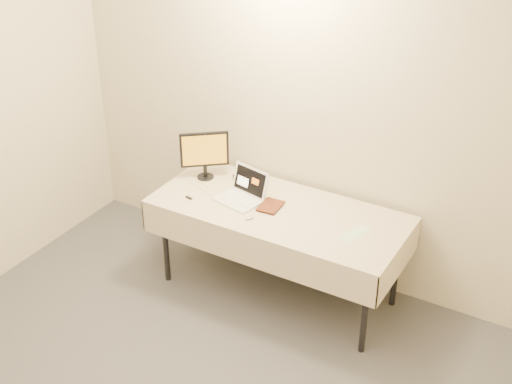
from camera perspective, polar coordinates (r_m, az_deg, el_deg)
The scene contains 9 objects.
back_wall at distance 5.21m, azimuth 4.35°, elevation 6.65°, with size 4.00×0.10×2.70m, color beige.
table at distance 5.16m, azimuth 1.82°, elevation -1.96°, with size 1.86×0.81×0.74m.
laptop at distance 5.22m, azimuth -1.05°, elevation -0.04°, with size 0.37×0.34×0.22m.
monitor at distance 5.45m, azimuth -4.15°, elevation 3.24°, with size 0.31×0.25×0.38m.
book at distance 5.12m, azimuth 0.42°, elevation -0.09°, with size 0.15×0.02×0.20m, color maroon.
alarm_clock at distance 5.49m, azimuth -1.25°, elevation 1.15°, with size 0.12×0.07×0.05m.
clicker at distance 5.01m, azimuth -0.50°, elevation -2.05°, with size 0.04×0.08×0.02m, color silver.
paper_form at distance 4.89m, azimuth 7.86°, elevation -3.31°, with size 0.10×0.26×0.00m, color #B8E7B8.
usb_dongle at distance 5.28m, azimuth -5.39°, elevation -0.47°, with size 0.06×0.02×0.01m, color black.
Camera 1 is at (2.06, -1.84, 3.38)m, focal length 50.00 mm.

